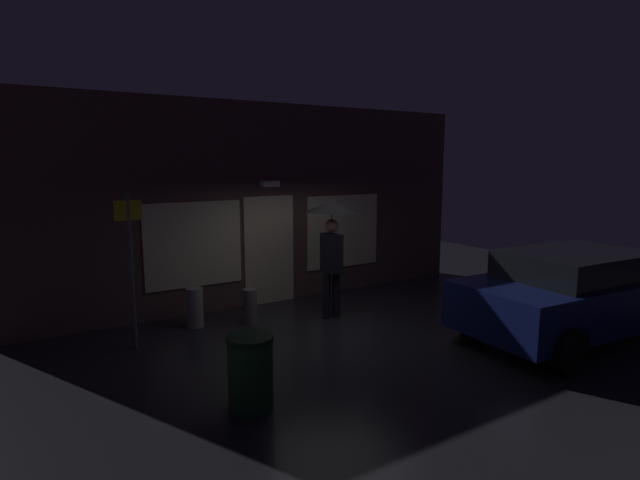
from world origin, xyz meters
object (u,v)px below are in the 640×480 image
at_px(parked_car, 573,293).
at_px(sidewalk_bollard_2, 195,308).
at_px(street_sign_post, 131,262).
at_px(trash_bin, 251,372).
at_px(sidewalk_bollard, 250,306).
at_px(person_with_umbrella, 332,230).

relative_size(parked_car, sidewalk_bollard_2, 5.87).
distance_m(street_sign_post, trash_bin, 2.99).
distance_m(parked_car, street_sign_post, 7.07).
bearing_deg(sidewalk_bollard, street_sign_post, -175.19).
xyz_separation_m(person_with_umbrella, trash_bin, (-2.77, -2.44, -1.19)).
height_order(street_sign_post, sidewalk_bollard, street_sign_post).
xyz_separation_m(sidewalk_bollard, trash_bin, (-1.35, -2.93, 0.14)).
bearing_deg(parked_car, person_with_umbrella, 135.79).
height_order(person_with_umbrella, trash_bin, person_with_umbrella).
bearing_deg(parked_car, sidewalk_bollard, 143.57).
relative_size(person_with_umbrella, trash_bin, 2.41).
bearing_deg(sidewalk_bollard_2, street_sign_post, -155.31).
relative_size(street_sign_post, sidewalk_bollard, 3.83).
bearing_deg(street_sign_post, parked_car, -28.44).
bearing_deg(street_sign_post, sidewalk_bollard, 4.81).
bearing_deg(sidewalk_bollard, trash_bin, -114.68).
height_order(person_with_umbrella, street_sign_post, street_sign_post).
height_order(parked_car, trash_bin, parked_car).
bearing_deg(parked_car, street_sign_post, 155.44).
height_order(parked_car, sidewalk_bollard, parked_car).
bearing_deg(street_sign_post, sidewalk_bollard_2, 24.69).
distance_m(parked_car, sidewalk_bollard_2, 6.39).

